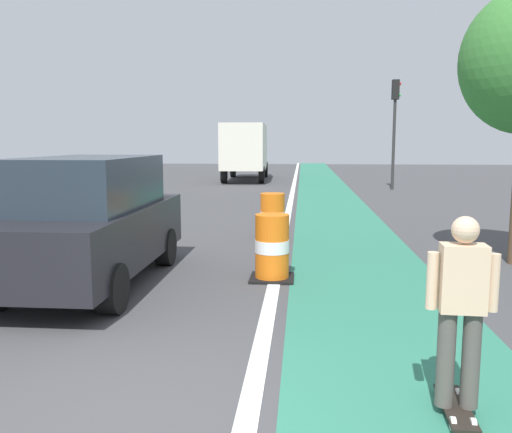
{
  "coord_description": "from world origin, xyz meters",
  "views": [
    {
      "loc": [
        1.33,
        -4.07,
        2.28
      ],
      "look_at": [
        0.61,
        4.3,
        1.1
      ],
      "focal_mm": 37.63,
      "sensor_mm": 36.0,
      "label": 1
    }
  ],
  "objects": [
    {
      "name": "lane_divider_stripe",
      "position": [
        0.9,
        12.0,
        0.01
      ],
      "size": [
        0.2,
        80.0,
        0.01
      ],
      "primitive_type": "cube",
      "color": "silver",
      "rests_on": "ground"
    },
    {
      "name": "bike_lane_strip",
      "position": [
        2.4,
        12.0,
        0.0
      ],
      "size": [
        2.5,
        80.0,
        0.01
      ],
      "primitive_type": "cube",
      "color": "#2D755B",
      "rests_on": "ground"
    },
    {
      "name": "traffic_barrel_front",
      "position": [
        0.85,
        4.62,
        0.53
      ],
      "size": [
        0.73,
        0.73,
        1.09
      ],
      "color": "orange",
      "rests_on": "ground"
    },
    {
      "name": "traffic_light_corner",
      "position": [
        5.61,
        21.81,
        3.5
      ],
      "size": [
        0.41,
        0.32,
        5.1
      ],
      "color": "#2D2D2D",
      "rests_on": "ground"
    },
    {
      "name": "ground_plane",
      "position": [
        0.0,
        0.0,
        0.0
      ],
      "size": [
        100.0,
        100.0,
        0.0
      ],
      "primitive_type": "plane",
      "color": "#424244"
    },
    {
      "name": "traffic_barrel_mid",
      "position": [
        0.66,
        8.2,
        0.53
      ],
      "size": [
        0.73,
        0.73,
        1.09
      ],
      "color": "orange",
      "rests_on": "ground"
    },
    {
      "name": "skateboarder_on_lane",
      "position": [
        2.64,
        0.3,
        0.91
      ],
      "size": [
        0.57,
        0.81,
        1.69
      ],
      "color": "black",
      "rests_on": "ground"
    },
    {
      "name": "parked_suv_nearest",
      "position": [
        -2.0,
        4.07,
        1.04
      ],
      "size": [
        1.94,
        4.61,
        2.04
      ],
      "color": "black",
      "rests_on": "ground"
    },
    {
      "name": "delivery_truck_down_block",
      "position": [
        -1.97,
        27.24,
        1.85
      ],
      "size": [
        2.54,
        7.66,
        3.23
      ],
      "color": "silver",
      "rests_on": "ground"
    }
  ]
}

